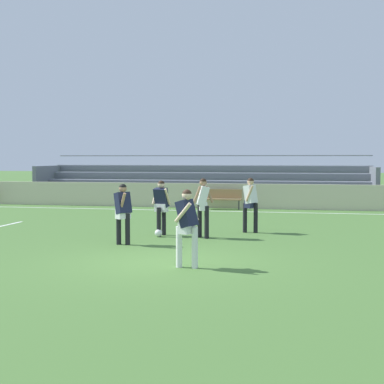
% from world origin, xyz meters
% --- Properties ---
extents(ground_plane, '(160.00, 160.00, 0.00)m').
position_xyz_m(ground_plane, '(0.00, 0.00, 0.00)').
color(ground_plane, '#477033').
extents(field_line_sideline, '(44.00, 0.12, 0.01)m').
position_xyz_m(field_line_sideline, '(0.00, 11.98, 0.00)').
color(field_line_sideline, white).
rests_on(field_line_sideline, ground).
extents(sideline_wall, '(48.00, 0.16, 1.13)m').
position_xyz_m(sideline_wall, '(0.00, 13.54, 0.57)').
color(sideline_wall, beige).
rests_on(sideline_wall, ground).
extents(bleacher_stand, '(17.07, 3.41, 2.47)m').
position_xyz_m(bleacher_stand, '(-2.23, 16.06, 1.03)').
color(bleacher_stand, '#9EA3AD').
rests_on(bleacher_stand, ground).
extents(bench_near_wall_gap, '(1.80, 0.40, 0.90)m').
position_xyz_m(bench_near_wall_gap, '(-0.68, 12.92, 0.55)').
color(bench_near_wall_gap, '#99754C').
rests_on(bench_near_wall_gap, ground).
extents(player_dark_wide_right, '(0.56, 0.48, 1.64)m').
position_xyz_m(player_dark_wide_right, '(-1.11, 4.02, 0.98)').
color(player_dark_wide_right, black).
rests_on(player_dark_wide_right, ground).
extents(player_white_dropping_back, '(0.57, 0.46, 1.72)m').
position_xyz_m(player_white_dropping_back, '(0.18, 3.88, 1.03)').
color(player_white_dropping_back, black).
rests_on(player_white_dropping_back, ground).
extents(player_dark_deep_cover, '(0.49, 0.60, 1.62)m').
position_xyz_m(player_dark_deep_cover, '(-1.67, 2.18, 0.96)').
color(player_dark_deep_cover, black).
rests_on(player_dark_deep_cover, ground).
extents(player_white_challenging, '(0.46, 0.61, 1.70)m').
position_xyz_m(player_white_challenging, '(1.40, 5.29, 1.01)').
color(player_white_challenging, black).
rests_on(player_white_challenging, ground).
extents(player_dark_pressing_high, '(0.48, 0.63, 1.65)m').
position_xyz_m(player_dark_pressing_high, '(0.67, -0.53, 0.98)').
color(player_dark_pressing_high, white).
rests_on(player_dark_pressing_high, ground).
extents(soccer_ball, '(0.22, 0.22, 0.22)m').
position_xyz_m(soccer_ball, '(-1.14, 3.81, 0.11)').
color(soccer_ball, white).
rests_on(soccer_ball, ground).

